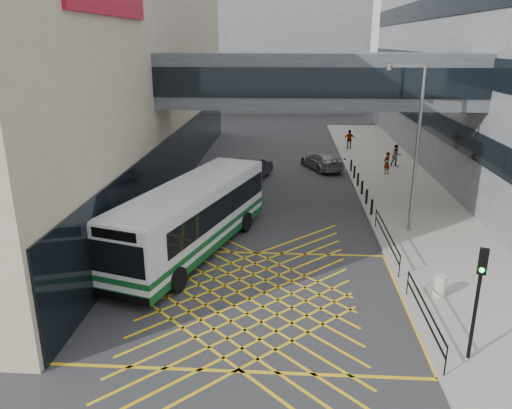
% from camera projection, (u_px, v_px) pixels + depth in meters
% --- Properties ---
extents(ground, '(120.00, 120.00, 0.00)m').
position_uv_depth(ground, '(250.00, 299.00, 19.53)').
color(ground, '#333335').
extents(building_far, '(28.00, 16.00, 18.00)m').
position_uv_depth(building_far, '(266.00, 45.00, 73.72)').
color(building_far, slate).
rests_on(building_far, ground).
extents(skybridge, '(20.00, 4.10, 3.00)m').
position_uv_depth(skybridge, '(317.00, 80.00, 28.38)').
color(skybridge, '#44494E').
rests_on(skybridge, ground).
extents(pavement, '(6.00, 54.00, 0.16)m').
position_uv_depth(pavement, '(401.00, 192.00, 33.18)').
color(pavement, gray).
rests_on(pavement, ground).
extents(box_junction, '(12.00, 9.00, 0.01)m').
position_uv_depth(box_junction, '(250.00, 299.00, 19.53)').
color(box_junction, gold).
rests_on(box_junction, ground).
extents(bus, '(6.10, 12.01, 3.29)m').
position_uv_depth(bus, '(193.00, 216.00, 23.52)').
color(bus, silver).
rests_on(bus, ground).
extents(car_white, '(3.66, 5.26, 1.55)m').
position_uv_depth(car_white, '(164.00, 233.00, 24.12)').
color(car_white, white).
rests_on(car_white, ground).
extents(car_dark, '(3.36, 5.46, 1.60)m').
position_uv_depth(car_dark, '(252.00, 169.00, 36.15)').
color(car_dark, black).
rests_on(car_dark, ground).
extents(car_silver, '(3.64, 5.03, 1.44)m').
position_uv_depth(car_silver, '(322.00, 160.00, 39.09)').
color(car_silver, gray).
rests_on(car_silver, ground).
extents(traffic_light, '(0.31, 0.45, 3.79)m').
position_uv_depth(traffic_light, '(479.00, 288.00, 14.82)').
color(traffic_light, black).
rests_on(traffic_light, pavement).
extents(street_lamp, '(1.91, 0.42, 8.39)m').
position_uv_depth(street_lamp, '(414.00, 140.00, 24.79)').
color(street_lamp, slate).
rests_on(street_lamp, pavement).
extents(litter_bin, '(0.49, 0.49, 0.85)m').
position_uv_depth(litter_bin, '(440.00, 286.00, 19.35)').
color(litter_bin, '#ADA89E').
rests_on(litter_bin, pavement).
extents(kerb_railings, '(0.05, 12.54, 1.00)m').
position_uv_depth(kerb_railings, '(401.00, 264.00, 20.57)').
color(kerb_railings, black).
rests_on(kerb_railings, pavement).
extents(bollards, '(0.14, 10.14, 0.90)m').
position_uv_depth(bollards, '(360.00, 183.00, 33.18)').
color(bollards, black).
rests_on(bollards, pavement).
extents(pedestrian_a, '(0.81, 0.79, 1.66)m').
position_uv_depth(pedestrian_a, '(387.00, 163.00, 37.06)').
color(pedestrian_a, gray).
rests_on(pedestrian_a, pavement).
extents(pedestrian_b, '(0.93, 0.67, 1.73)m').
position_uv_depth(pedestrian_b, '(396.00, 156.00, 39.26)').
color(pedestrian_b, gray).
rests_on(pedestrian_b, pavement).
extents(pedestrian_c, '(1.03, 0.52, 1.72)m').
position_uv_depth(pedestrian_c, '(349.00, 139.00, 45.80)').
color(pedestrian_c, gray).
rests_on(pedestrian_c, pavement).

